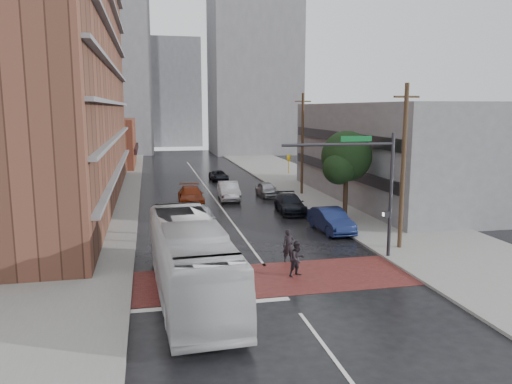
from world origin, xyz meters
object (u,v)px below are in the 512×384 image
car_travel_a (202,214)px  car_travel_b (229,191)px  car_parked_near (331,220)px  car_parked_far (267,189)px  pedestrian_b (298,259)px  suv_travel (219,176)px  transit_bus (190,259)px  car_travel_c (191,195)px  pedestrian_a (289,246)px  car_parked_mid (290,204)px

car_travel_a → car_travel_b: car_travel_b is taller
car_parked_near → car_parked_far: 14.80m
pedestrian_b → car_parked_far: 23.59m
pedestrian_b → suv_travel: bearing=66.1°
car_parked_far → transit_bus: bearing=-112.6°
transit_bus → car_parked_far: size_ratio=3.07×
pedestrian_b → car_travel_c: bearing=77.5°
transit_bus → car_parked_far: bearing=66.3°
suv_travel → pedestrian_a: bearing=-92.1°
car_travel_a → car_parked_mid: car_parked_mid is taller
pedestrian_b → car_travel_b: (-0.02, 22.29, -0.07)m
car_travel_b → car_travel_c: 3.97m
pedestrian_a → car_travel_c: 18.84m
transit_bus → car_travel_a: bearing=79.4°
car_travel_b → car_parked_near: car_travel_b is taller
car_travel_b → car_parked_far: 4.06m
car_travel_a → suv_travel: size_ratio=0.92×
suv_travel → car_parked_mid: 19.98m
pedestrian_b → car_travel_b: size_ratio=0.36×
car_travel_b → car_parked_mid: bearing=-57.0°
car_travel_b → suv_travel: car_travel_b is taller
car_parked_mid → car_travel_a: bearing=-161.3°
suv_travel → car_travel_a: bearing=-102.3°
pedestrian_b → car_travel_b: 22.29m
car_travel_a → suv_travel: (4.33, 21.72, -0.08)m
suv_travel → transit_bus: bearing=-101.0°
transit_bus → car_parked_near: (10.60, 10.12, -0.92)m
car_travel_a → car_parked_far: 12.37m
pedestrian_b → car_travel_a: size_ratio=0.47×
car_travel_b → suv_travel: size_ratio=1.22×
transit_bus → car_travel_a: 15.18m
suv_travel → car_parked_near: (4.20, -26.60, 0.24)m
transit_bus → car_travel_c: transit_bus is taller
suv_travel → car_parked_far: size_ratio=1.03×
car_travel_a → car_travel_b: bearing=61.6°
car_travel_c → car_travel_a: bearing=-87.2°
car_travel_c → suv_travel: car_travel_c is taller
car_parked_mid → car_parked_far: car_parked_mid is taller
transit_bus → suv_travel: (6.40, 36.72, -1.16)m
car_parked_mid → suv_travel: bearing=103.1°
transit_bus → car_travel_a: transit_bus is taller
car_travel_b → car_parked_near: (5.02, -13.79, -0.02)m
suv_travel → car_parked_mid: car_parked_mid is taller
transit_bus → suv_travel: transit_bus is taller
car_travel_a → car_parked_mid: size_ratio=0.77×
pedestrian_a → suv_travel: (0.61, 32.72, -0.35)m
car_travel_c → car_parked_mid: size_ratio=1.07×
car_parked_near → car_parked_mid: 6.95m
car_travel_b → car_travel_c: car_travel_b is taller
car_travel_b → car_parked_near: size_ratio=1.03×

